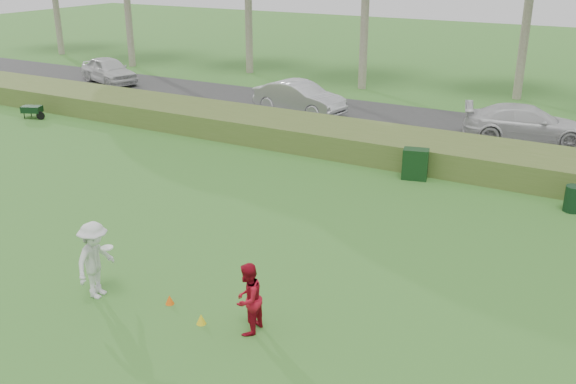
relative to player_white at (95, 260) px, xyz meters
The scene contains 13 objects.
ground 2.47m from the player_white, 20.13° to the left, with size 120.00×120.00×0.00m, color #2E6C24.
reed_strip 12.98m from the player_white, 80.40° to the left, with size 80.00×3.00×0.90m, color #496227.
park_road 17.94m from the player_white, 83.07° to the left, with size 80.00×6.00×0.06m, color #2D2D2D.
player_white is the anchor object (origin of this frame).
player_red 3.73m from the player_white, ahead, with size 0.74×0.58×1.52m, color #A30E20.
cone_orange 1.86m from the player_white, 17.11° to the left, with size 0.19×0.19×0.21m, color #FF600D.
cone_yellow 2.81m from the player_white, ahead, with size 0.21×0.21×0.23m, color yellow.
utility_cabinet 11.53m from the player_white, 71.84° to the left, with size 0.83×0.52×1.04m, color #113314.
trash_bin 13.58m from the player_white, 50.67° to the left, with size 0.52×0.52×0.78m, color black.
wheelbarrow 17.58m from the player_white, 144.29° to the left, with size 1.21×0.82×0.57m.
car_left 24.56m from the player_white, 133.38° to the left, with size 1.72×4.27×1.45m, color silver.
car_mid 17.38m from the player_white, 103.47° to the left, with size 1.56×4.46×1.47m, color silver.
car_right 18.31m from the player_white, 70.80° to the left, with size 1.99×4.89×1.42m, color silver.
Camera 1 is at (7.71, -9.70, 7.31)m, focal length 40.00 mm.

